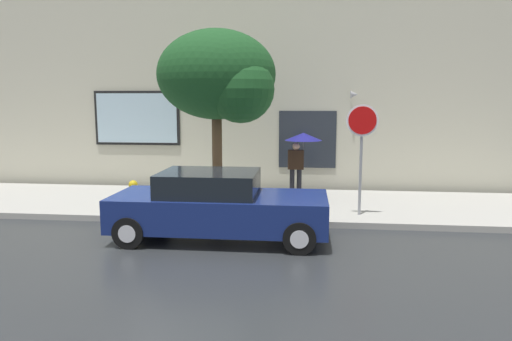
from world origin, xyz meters
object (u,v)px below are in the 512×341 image
Objects in this scene: pedestrian_with_umbrella at (301,145)px; street_tree at (221,78)px; parked_car at (218,206)px; fire_hydrant at (134,195)px; stop_sign at (362,137)px.

pedestrian_with_umbrella is 3.21m from street_tree.
parked_car reaches higher than fire_hydrant.
fire_hydrant is 3.73m from street_tree.
street_tree is 3.78m from stop_sign.
parked_car is at bearing -81.94° from street_tree.
street_tree is 1.70× the size of stop_sign.
stop_sign is at bearing 30.64° from parked_car.
street_tree reaches higher than pedestrian_with_umbrella.
fire_hydrant is at bearing -169.43° from street_tree.
parked_car is 2.42× the size of pedestrian_with_umbrella.
street_tree is (-2.01, -1.73, 1.82)m from pedestrian_with_umbrella.
parked_car is 1.67× the size of stop_sign.
parked_car is 5.98× the size of fire_hydrant.
stop_sign is at bearing -55.86° from pedestrian_with_umbrella.
stop_sign reaches higher than parked_car.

